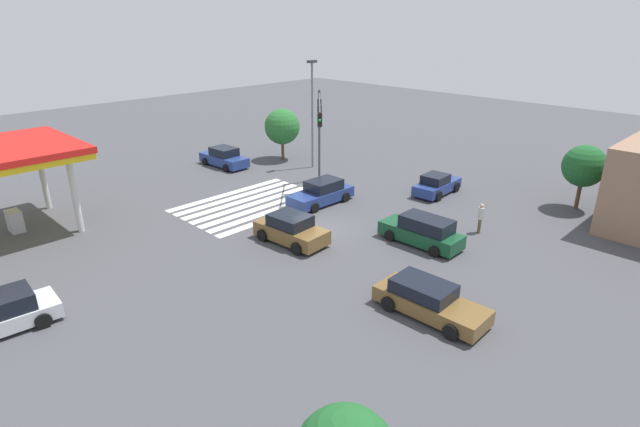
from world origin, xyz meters
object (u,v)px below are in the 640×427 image
tree_corner_a (584,166)px  car_4 (0,314)px  car_2 (291,229)px  tree_corner_b (282,127)px  street_light_pole_a (312,106)px  car_3 (437,185)px  car_6 (224,158)px  car_1 (322,193)px  car_5 (429,300)px  car_0 (422,231)px  traffic_signal_mast (319,121)px  pedestrian (481,216)px

tree_corner_a → car_4: bearing=-20.8°
car_2 → tree_corner_b: 17.63m
street_light_pole_a → tree_corner_b: bearing=-88.0°
car_2 → street_light_pole_a: size_ratio=0.51×
car_3 → car_6: car_6 is taller
car_4 → tree_corner_b: tree_corner_b is taller
tree_corner_a → tree_corner_b: bearing=-76.2°
car_1 → car_4: (19.68, 1.05, -0.03)m
car_3 → car_5: bearing=-151.9°
street_light_pole_a → car_4: bearing=16.9°
tree_corner_a → street_light_pole_a: bearing=-74.1°
car_2 → car_4: size_ratio=0.97×
car_0 → street_light_pole_a: size_ratio=0.55×
car_5 → tree_corner_a: 17.83m
traffic_signal_mast → tree_corner_b: size_ratio=1.55×
car_4 → tree_corner_a: (-30.86, 11.70, 2.22)m
car_1 → street_light_pole_a: (-5.66, -6.64, 4.42)m
car_1 → tree_corner_b: tree_corner_b is taller
car_2 → tree_corner_b: size_ratio=0.98×
car_5 → tree_corner_a: bearing=88.7°
pedestrian → tree_corner_a: 8.81m
car_1 → car_6: bearing=-91.7°
tree_corner_b → car_3: bearing=96.2°
car_6 → street_light_pole_a: size_ratio=0.54×
car_2 → car_3: bearing=80.0°
tree_corner_a → car_5: bearing=0.1°
car_2 → car_6: car_2 is taller
car_0 → tree_corner_b: size_ratio=1.06×
street_light_pole_a → tree_corner_b: street_light_pole_a is taller
car_6 → street_light_pole_a: 8.72m
street_light_pole_a → tree_corner_b: size_ratio=1.94×
car_0 → car_1: size_ratio=0.99×
car_5 → pedestrian: (-9.50, -2.69, 0.34)m
tree_corner_b → car_1: bearing=61.7°
car_0 → car_3: 8.88m
car_5 → pedestrian: pedestrian is taller
car_0 → car_6: bearing=-4.4°
car_3 → pedestrian: bearing=-129.8°
car_3 → car_4: car_4 is taller
car_0 → street_light_pole_a: bearing=-23.5°
car_1 → car_4: bearing=4.3°
car_3 → street_light_pole_a: size_ratio=0.49×
car_3 → tree_corner_b: tree_corner_b is taller
car_0 → car_3: car_0 is taller
tree_corner_a → traffic_signal_mast: bearing=-56.4°
pedestrian → street_light_pole_a: size_ratio=0.21×
traffic_signal_mast → street_light_pole_a: street_light_pole_a is taller
pedestrian → tree_corner_b: (-2.55, -20.38, 1.90)m
car_3 → tree_corner_b: size_ratio=0.95×
car_0 → car_4: (18.94, -7.55, -0.08)m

